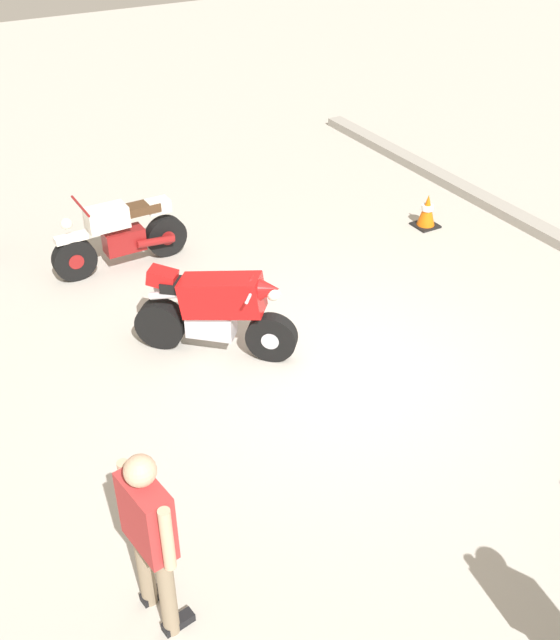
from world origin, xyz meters
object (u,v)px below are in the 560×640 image
object	(u,v)px
motorcycle_cream_vintage	(121,235)
traffic_cone	(427,211)
person_in_red_shirt	(149,531)
motorcycle_red_sportbike	(215,310)

from	to	relation	value
motorcycle_cream_vintage	traffic_cone	xyz separation A→B (m)	(1.16, 4.51, -0.23)
person_in_red_shirt	motorcycle_cream_vintage	bearing A→B (deg)	64.55
motorcycle_cream_vintage	traffic_cone	size ratio (longest dim) A/B	3.68
motorcycle_cream_vintage	traffic_cone	distance (m)	4.67
motorcycle_cream_vintage	person_in_red_shirt	distance (m)	5.78
motorcycle_cream_vintage	person_in_red_shirt	size ratio (longest dim) A/B	1.13
motorcycle_red_sportbike	traffic_cone	xyz separation A→B (m)	(-1.35, 4.27, -0.33)
motorcycle_red_sportbike	traffic_cone	distance (m)	4.49
person_in_red_shirt	traffic_cone	xyz separation A→B (m)	(-4.33, 6.23, -0.73)
traffic_cone	motorcycle_cream_vintage	bearing A→B (deg)	-104.45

